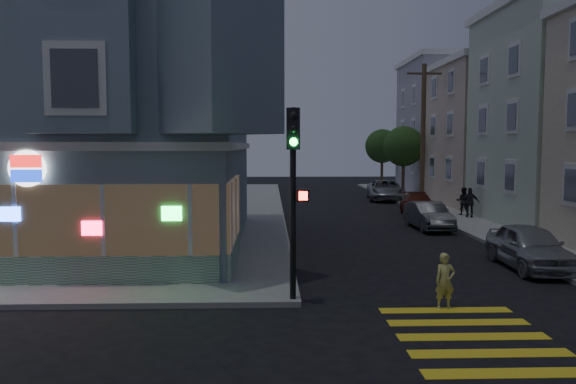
{
  "coord_description": "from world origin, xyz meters",
  "views": [
    {
      "loc": [
        2.23,
        -11.64,
        4.04
      ],
      "look_at": [
        2.84,
        7.32,
        2.45
      ],
      "focal_mm": 35.0,
      "sensor_mm": 36.0,
      "label": 1
    }
  ],
  "objects_px": {
    "street_tree_far": "(382,146)",
    "traffic_signal": "(294,171)",
    "parked_car_d": "(385,190)",
    "pedestrian_a": "(463,201)",
    "running_child": "(445,281)",
    "parked_car_a": "(530,247)",
    "street_tree_near": "(404,146)",
    "parked_car_b": "(428,216)",
    "utility_pole": "(423,133)",
    "fire_hydrant": "(446,213)",
    "pedestrian_b": "(470,203)",
    "parked_car_c": "(418,205)"
  },
  "relations": [
    {
      "from": "street_tree_near",
      "to": "parked_car_d",
      "type": "relative_size",
      "value": 0.98
    },
    {
      "from": "pedestrian_b",
      "to": "parked_car_d",
      "type": "relative_size",
      "value": 0.3
    },
    {
      "from": "street_tree_far",
      "to": "parked_car_d",
      "type": "height_order",
      "value": "street_tree_far"
    },
    {
      "from": "pedestrian_a",
      "to": "parked_car_c",
      "type": "height_order",
      "value": "pedestrian_a"
    },
    {
      "from": "street_tree_near",
      "to": "pedestrian_a",
      "type": "xyz_separation_m",
      "value": [
        0.8,
        -10.86,
        -3.02
      ]
    },
    {
      "from": "pedestrian_a",
      "to": "parked_car_c",
      "type": "relative_size",
      "value": 0.36
    },
    {
      "from": "street_tree_near",
      "to": "parked_car_d",
      "type": "height_order",
      "value": "street_tree_near"
    },
    {
      "from": "street_tree_near",
      "to": "running_child",
      "type": "xyz_separation_m",
      "value": [
        -5.66,
        -28.2,
        -3.24
      ]
    },
    {
      "from": "running_child",
      "to": "traffic_signal",
      "type": "xyz_separation_m",
      "value": [
        -3.72,
        0.38,
        2.71
      ]
    },
    {
      "from": "parked_car_a",
      "to": "parked_car_c",
      "type": "relative_size",
      "value": 0.99
    },
    {
      "from": "parked_car_d",
      "to": "fire_hydrant",
      "type": "relative_size",
      "value": 7.19
    },
    {
      "from": "utility_pole",
      "to": "fire_hydrant",
      "type": "distance_m",
      "value": 8.47
    },
    {
      "from": "parked_car_a",
      "to": "parked_car_d",
      "type": "xyz_separation_m",
      "value": [
        0.0,
        22.95,
        0.02
      ]
    },
    {
      "from": "street_tree_near",
      "to": "parked_car_a",
      "type": "distance_m",
      "value": 24.09
    },
    {
      "from": "running_child",
      "to": "fire_hydrant",
      "type": "relative_size",
      "value": 1.86
    },
    {
      "from": "street_tree_far",
      "to": "traffic_signal",
      "type": "bearing_deg",
      "value": -104.67
    },
    {
      "from": "traffic_signal",
      "to": "parked_car_d",
      "type": "bearing_deg",
      "value": 82.12
    },
    {
      "from": "traffic_signal",
      "to": "pedestrian_a",
      "type": "bearing_deg",
      "value": 67.45
    },
    {
      "from": "running_child",
      "to": "pedestrian_b",
      "type": "height_order",
      "value": "pedestrian_b"
    },
    {
      "from": "running_child",
      "to": "parked_car_b",
      "type": "xyz_separation_m",
      "value": [
        3.29,
        13.0,
        -0.04
      ]
    },
    {
      "from": "running_child",
      "to": "parked_car_a",
      "type": "distance_m",
      "value": 6.04
    },
    {
      "from": "running_child",
      "to": "parked_car_c",
      "type": "xyz_separation_m",
      "value": [
        4.16,
        18.2,
        -0.07
      ]
    },
    {
      "from": "pedestrian_b",
      "to": "fire_hydrant",
      "type": "xyz_separation_m",
      "value": [
        -1.7,
        -1.33,
        -0.41
      ]
    },
    {
      "from": "street_tree_far",
      "to": "running_child",
      "type": "distance_m",
      "value": 36.78
    },
    {
      "from": "street_tree_far",
      "to": "pedestrian_b",
      "type": "height_order",
      "value": "street_tree_far"
    },
    {
      "from": "pedestrian_a",
      "to": "fire_hydrant",
      "type": "relative_size",
      "value": 2.06
    },
    {
      "from": "pedestrian_a",
      "to": "traffic_signal",
      "type": "height_order",
      "value": "traffic_signal"
    },
    {
      "from": "street_tree_far",
      "to": "parked_car_c",
      "type": "bearing_deg",
      "value": -94.76
    },
    {
      "from": "parked_car_d",
      "to": "parked_car_b",
      "type": "bearing_deg",
      "value": -86.72
    },
    {
      "from": "utility_pole",
      "to": "fire_hydrant",
      "type": "xyz_separation_m",
      "value": [
        -0.7,
        -7.29,
        -4.25
      ]
    },
    {
      "from": "street_tree_near",
      "to": "pedestrian_a",
      "type": "height_order",
      "value": "street_tree_near"
    },
    {
      "from": "street_tree_far",
      "to": "fire_hydrant",
      "type": "distance_m",
      "value": 21.58
    },
    {
      "from": "street_tree_far",
      "to": "running_child",
      "type": "relative_size",
      "value": 3.8
    },
    {
      "from": "running_child",
      "to": "parked_car_b",
      "type": "height_order",
      "value": "running_child"
    },
    {
      "from": "street_tree_far",
      "to": "parked_car_c",
      "type": "height_order",
      "value": "street_tree_far"
    },
    {
      "from": "street_tree_far",
      "to": "street_tree_near",
      "type": "bearing_deg",
      "value": -90.0
    },
    {
      "from": "pedestrian_a",
      "to": "fire_hydrant",
      "type": "xyz_separation_m",
      "value": [
        -1.7,
        -2.43,
        -0.38
      ]
    },
    {
      "from": "parked_car_a",
      "to": "parked_car_d",
      "type": "distance_m",
      "value": 22.95
    },
    {
      "from": "pedestrian_a",
      "to": "pedestrian_b",
      "type": "distance_m",
      "value": 1.1
    },
    {
      "from": "utility_pole",
      "to": "running_child",
      "type": "height_order",
      "value": "utility_pole"
    },
    {
      "from": "street_tree_near",
      "to": "street_tree_far",
      "type": "xyz_separation_m",
      "value": [
        0.0,
        8.0,
        0.0
      ]
    },
    {
      "from": "running_child",
      "to": "pedestrian_b",
      "type": "relative_size",
      "value": 0.87
    },
    {
      "from": "parked_car_b",
      "to": "parked_car_d",
      "type": "distance_m",
      "value": 14.34
    },
    {
      "from": "running_child",
      "to": "fire_hydrant",
      "type": "bearing_deg",
      "value": 66.6
    },
    {
      "from": "utility_pole",
      "to": "parked_car_a",
      "type": "xyz_separation_m",
      "value": [
        -1.3,
        -17.83,
        -4.07
      ]
    },
    {
      "from": "street_tree_far",
      "to": "parked_car_c",
      "type": "distance_m",
      "value": 18.36
    },
    {
      "from": "pedestrian_b",
      "to": "traffic_signal",
      "type": "relative_size",
      "value": 0.33
    },
    {
      "from": "pedestrian_b",
      "to": "parked_car_a",
      "type": "relative_size",
      "value": 0.37
    },
    {
      "from": "parked_car_c",
      "to": "running_child",
      "type": "bearing_deg",
      "value": -95.92
    },
    {
      "from": "parked_car_b",
      "to": "fire_hydrant",
      "type": "height_order",
      "value": "parked_car_b"
    }
  ]
}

